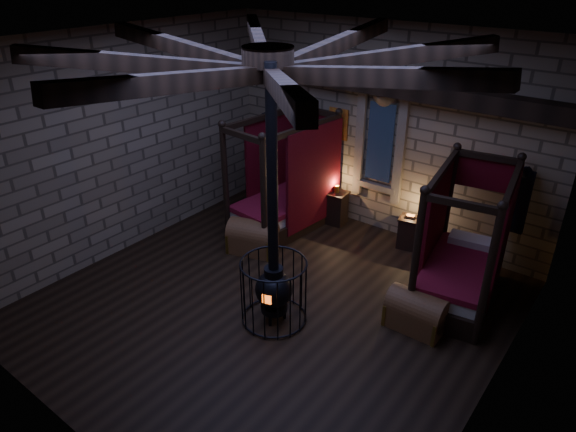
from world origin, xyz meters
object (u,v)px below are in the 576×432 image
Objects in this scene: bed_left at (286,201)px; trunk_left at (253,237)px; trunk_right at (416,312)px; bed_right at (461,267)px; stove at (274,286)px.

trunk_left is (0.12, -1.22, -0.29)m from bed_left.
bed_left reaches higher than trunk_right.
bed_right reaches higher than trunk_left.
stove is at bearing -50.08° from bed_left.
trunk_left is (-3.75, -1.02, -0.26)m from bed_right.
stove is (-1.87, -1.20, 0.35)m from trunk_right.
bed_right is 1.27m from trunk_right.
bed_right is (3.87, -0.21, -0.03)m from bed_left.
bed_right reaches higher than trunk_right.
stove is (1.80, -2.63, 0.05)m from bed_left.
stove is at bearing -139.54° from bed_right.
bed_right is at bearing 2.51° from bed_left.
stove reaches higher than trunk_right.
stove is (-2.07, -2.42, 0.08)m from bed_right.
trunk_right is at bearing 16.02° from stove.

